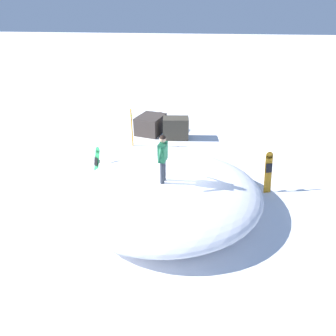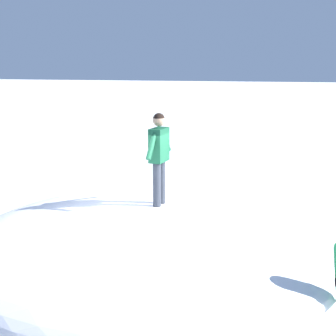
% 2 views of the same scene
% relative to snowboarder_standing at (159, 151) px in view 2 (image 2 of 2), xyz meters
% --- Properties ---
extents(ground, '(240.00, 240.00, 0.00)m').
position_rel_snowboarder_standing_xyz_m(ground, '(0.85, -0.41, -2.19)').
color(ground, white).
extents(snow_mound, '(8.24, 8.51, 1.24)m').
position_rel_snowboarder_standing_xyz_m(snow_mound, '(0.32, -0.06, -1.57)').
color(snow_mound, white).
rests_on(snow_mound, ground).
extents(snowboarder_standing, '(0.99, 0.24, 1.61)m').
position_rel_snowboarder_standing_xyz_m(snowboarder_standing, '(0.00, 0.00, 0.00)').
color(snowboarder_standing, '#333842').
rests_on(snowboarder_standing, snow_mound).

